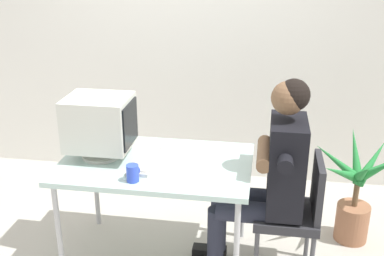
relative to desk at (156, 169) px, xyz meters
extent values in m
plane|color=#B2ADA3|center=(0.00, 0.00, -0.69)|extent=(12.00, 12.00, 0.00)
cube|color=silver|center=(0.30, 1.40, 0.81)|extent=(8.00, 0.10, 3.00)
cylinder|color=#B7B7BC|center=(-0.56, -0.34, -0.34)|extent=(0.04, 0.04, 0.71)
cylinder|color=#B7B7BC|center=(0.56, -0.34, -0.34)|extent=(0.04, 0.04, 0.71)
cylinder|color=#B7B7BC|center=(-0.56, 0.34, -0.34)|extent=(0.04, 0.04, 0.71)
cylinder|color=#B7B7BC|center=(0.56, 0.34, -0.34)|extent=(0.04, 0.04, 0.71)
cube|color=silver|center=(0.00, 0.00, 0.04)|extent=(1.25, 0.80, 0.03)
cylinder|color=silver|center=(-0.38, 0.02, 0.06)|extent=(0.26, 0.26, 0.02)
cylinder|color=silver|center=(-0.38, 0.02, 0.10)|extent=(0.06, 0.06, 0.05)
cube|color=silver|center=(-0.38, 0.02, 0.30)|extent=(0.41, 0.35, 0.34)
cube|color=black|center=(-0.17, 0.02, 0.30)|extent=(0.01, 0.29, 0.28)
cube|color=silver|center=(-0.07, -0.01, 0.07)|extent=(0.16, 0.47, 0.02)
cube|color=beige|center=(-0.07, -0.01, 0.08)|extent=(0.13, 0.42, 0.01)
cylinder|color=#4C4C51|center=(0.68, 0.15, -0.49)|extent=(0.03, 0.03, 0.41)
cylinder|color=#4C4C51|center=(1.03, 0.15, -0.49)|extent=(0.03, 0.03, 0.41)
cube|color=#2D2D33|center=(0.86, -0.02, -0.25)|extent=(0.40, 0.40, 0.06)
cube|color=#2D2D33|center=(1.04, -0.02, -0.04)|extent=(0.04, 0.36, 0.37)
cube|color=black|center=(0.84, -0.02, 0.10)|extent=(0.22, 0.39, 0.60)
sphere|color=brown|center=(0.82, -0.02, 0.54)|extent=(0.20, 0.20, 0.20)
sphere|color=black|center=(0.85, -0.02, 0.56)|extent=(0.19, 0.19, 0.19)
cylinder|color=#262838|center=(0.63, -0.11, -0.20)|extent=(0.42, 0.14, 0.14)
cylinder|color=#262838|center=(0.63, 0.07, -0.20)|extent=(0.42, 0.14, 0.14)
cylinder|color=#262838|center=(0.41, -0.11, -0.45)|extent=(0.11, 0.11, 0.49)
cylinder|color=#262838|center=(0.41, 0.07, -0.45)|extent=(0.11, 0.11, 0.49)
cube|color=black|center=(0.35, 0.07, -0.66)|extent=(0.24, 0.09, 0.06)
cylinder|color=black|center=(0.82, -0.24, 0.22)|extent=(0.09, 0.14, 0.09)
cylinder|color=black|center=(0.82, 0.20, 0.22)|extent=(0.09, 0.14, 0.09)
cylinder|color=brown|center=(0.70, -0.02, 0.17)|extent=(0.09, 0.39, 0.09)
cylinder|color=#9E6647|center=(1.37, 0.44, -0.55)|extent=(0.24, 0.24, 0.28)
cylinder|color=brown|center=(1.37, 0.44, -0.29)|extent=(0.04, 0.04, 0.23)
cone|color=#26803A|center=(1.52, 0.46, -0.10)|extent=(0.40, 0.15, 0.27)
cone|color=#26803A|center=(1.47, 0.53, -0.09)|extent=(0.30, 0.33, 0.32)
cone|color=#26803A|center=(1.35, 0.54, -0.05)|extent=(0.12, 0.32, 0.37)
cone|color=#26803A|center=(1.24, 0.49, -0.10)|extent=(0.39, 0.22, 0.28)
cone|color=#26803A|center=(1.24, 0.35, -0.11)|extent=(0.36, 0.31, 0.27)
cone|color=#26803A|center=(1.37, 0.30, -0.08)|extent=(0.09, 0.38, 0.31)
cone|color=#26803A|center=(1.45, 0.34, -0.07)|extent=(0.26, 0.32, 0.35)
cylinder|color=blue|center=(-0.07, -0.29, 0.11)|extent=(0.07, 0.07, 0.11)
torus|color=blue|center=(-0.07, -0.25, 0.11)|extent=(0.07, 0.01, 0.07)
camera|label=1|loc=(0.68, -2.72, 1.38)|focal=44.23mm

